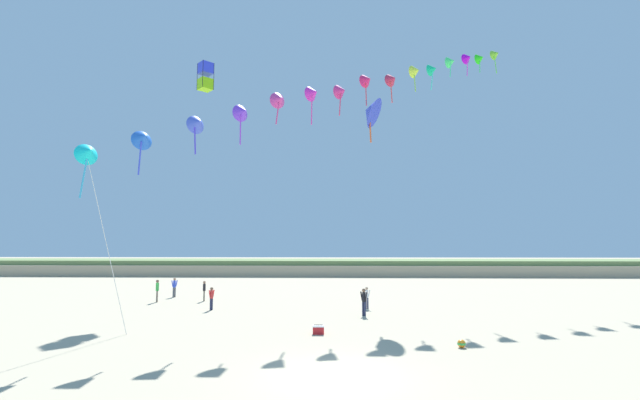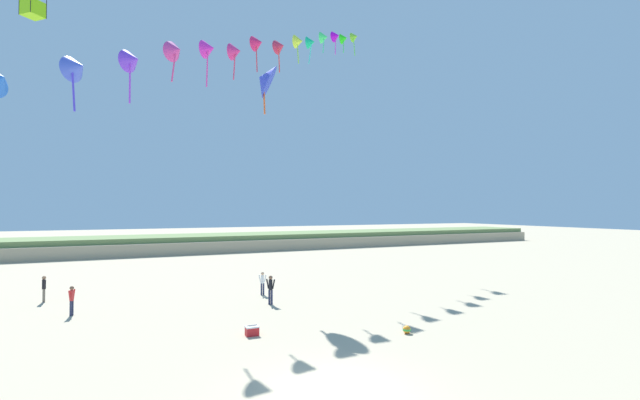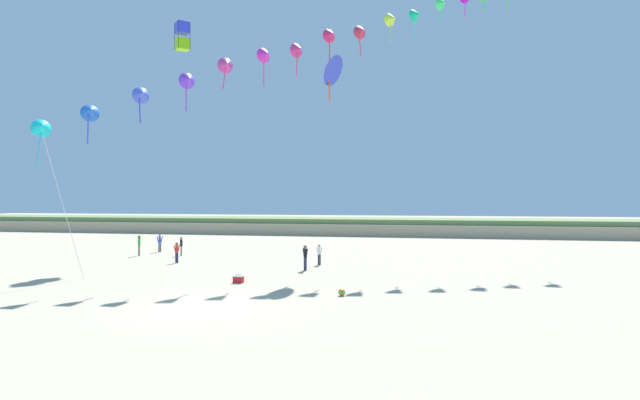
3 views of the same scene
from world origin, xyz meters
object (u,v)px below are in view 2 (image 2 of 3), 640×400
person_far_center (263,282)px  person_mid_center (271,288)px  person_near_left (44,287)px  beach_ball (407,330)px  large_kite_low_lead (264,80)px  person_far_right (72,299)px  beach_cooler (252,331)px

person_far_center → person_mid_center: bearing=-98.1°
person_near_left → beach_ball: (15.96, -14.64, -0.74)m
person_near_left → large_kite_low_lead: 19.14m
person_far_right → person_far_center: size_ratio=1.03×
beach_cooler → person_far_center: bearing=69.7°
beach_ball → person_far_center: bearing=106.6°
beach_cooler → large_kite_low_lead: bearing=69.6°
person_far_right → person_far_center: 10.83m
person_far_right → beach_cooler: person_far_right is taller
person_far_right → beach_ball: 17.40m
large_kite_low_lead → beach_ball: (2.80, -12.45, -14.47)m
person_far_right → beach_cooler: bearing=-44.4°
person_mid_center → person_far_center: person_mid_center is taller
beach_cooler → person_far_right: bearing=135.6°
person_far_center → beach_cooler: bearing=-110.3°
person_near_left → person_mid_center: size_ratio=0.93×
beach_cooler → person_near_left: bearing=128.5°
beach_ball → person_mid_center: bearing=114.3°
large_kite_low_lead → beach_cooler: bearing=-110.4°
person_far_center → beach_cooler: (-3.12, -8.43, -0.66)m
beach_cooler → beach_ball: beach_cooler is taller
person_near_left → beach_ball: 21.67m
person_far_center → beach_cooler: 9.02m
person_mid_center → person_far_center: (0.41, 2.88, -0.11)m
person_near_left → large_kite_low_lead: size_ratio=0.44×
person_near_left → large_kite_low_lead: (13.15, -2.19, 13.73)m
person_far_right → beach_ball: person_far_right is taller
large_kite_low_lead → person_mid_center: bearing=-102.2°
person_far_center → beach_ball: size_ratio=4.19×
person_near_left → large_kite_low_lead: large_kite_low_lead is taller
large_kite_low_lead → beach_cooler: 17.81m
person_far_right → large_kite_low_lead: (11.29, 2.27, 13.75)m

